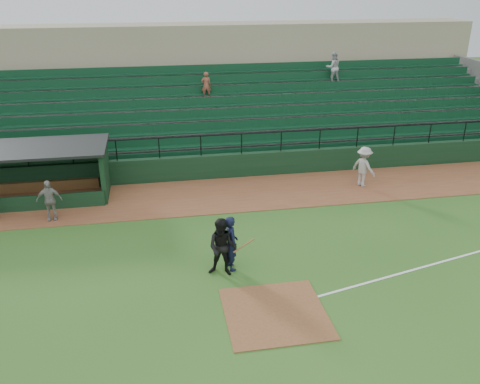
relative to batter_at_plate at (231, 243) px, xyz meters
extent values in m
plane|color=#2F5C1E|center=(0.89, -1.73, -0.98)|extent=(90.00, 90.00, 0.00)
cube|color=brown|center=(0.89, 6.27, -0.97)|extent=(40.00, 4.00, 0.03)
cube|color=brown|center=(0.89, -2.73, -0.97)|extent=(3.00, 3.00, 0.03)
cube|color=white|center=(8.89, -0.53, -0.98)|extent=(17.49, 4.44, 0.01)
cube|color=black|center=(0.89, 8.47, -0.38)|extent=(36.00, 0.35, 1.20)
cylinder|color=black|center=(0.89, 8.47, 1.22)|extent=(36.00, 0.06, 0.06)
cube|color=slate|center=(0.89, 13.37, 0.82)|extent=(36.00, 9.00, 3.60)
cube|color=#103E23|center=(0.89, 12.87, 1.27)|extent=(34.56, 8.00, 4.05)
cube|color=tan|center=(0.89, 19.87, 2.22)|extent=(38.00, 3.00, 6.40)
cube|color=slate|center=(0.89, 17.87, 2.72)|extent=(36.00, 2.00, 0.20)
imported|color=silver|center=(8.82, 15.17, 3.12)|extent=(0.93, 0.72, 1.90)
imported|color=#984E37|center=(0.84, 14.17, 2.49)|extent=(0.56, 0.37, 1.55)
cube|color=black|center=(-8.86, 8.67, 0.17)|extent=(8.50, 0.20, 2.30)
cube|color=black|center=(-4.61, 7.37, 0.17)|extent=(0.20, 2.60, 2.30)
cube|color=black|center=(-8.86, 7.37, 1.38)|extent=(8.90, 3.20, 0.12)
cube|color=olive|center=(-8.86, 8.27, -0.73)|extent=(7.65, 0.40, 0.50)
cube|color=black|center=(-8.86, 6.02, -0.63)|extent=(8.50, 0.12, 0.70)
imported|color=black|center=(0.00, 0.00, 0.00)|extent=(0.58, 0.78, 1.96)
cylinder|color=olive|center=(0.40, -0.20, -0.03)|extent=(0.79, 0.34, 0.35)
imported|color=black|center=(-0.34, -0.32, 0.04)|extent=(1.19, 1.05, 2.04)
imported|color=#ADA7A2|center=(7.32, 6.14, 0.01)|extent=(1.23, 1.44, 1.93)
imported|color=gray|center=(-6.68, 4.96, -0.09)|extent=(1.03, 0.47, 1.72)
camera|label=1|loc=(-2.30, -14.68, 8.26)|focal=37.60mm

